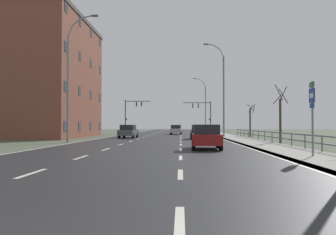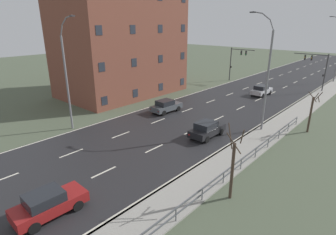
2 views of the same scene
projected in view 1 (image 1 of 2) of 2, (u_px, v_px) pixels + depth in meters
name	position (u px, v px, depth m)	size (l,w,h in m)	color
ground_plane	(165.00, 136.00, 51.37)	(160.00, 160.00, 0.12)	#4C5642
road_asphalt_strip	(168.00, 133.00, 63.36)	(14.00, 120.00, 0.03)	#232326
sidewalk_right	(215.00, 133.00, 63.05)	(3.00, 120.00, 0.12)	gray
guardrail	(276.00, 136.00, 27.38)	(0.07, 38.20, 1.00)	#515459
street_lamp_midground	(222.00, 91.00, 42.80)	(2.57, 0.24, 11.65)	slate
street_lamp_distant	(205.00, 106.00, 74.81)	(2.72, 0.24, 11.68)	slate
street_lamp_left_bank	(70.00, 80.00, 30.55)	(2.76, 0.24, 11.26)	slate
highway_sign	(312.00, 109.00, 15.99)	(0.09, 0.68, 3.55)	slate
traffic_signal_right	(204.00, 111.00, 65.39)	(5.24, 0.36, 6.00)	#38383A
traffic_signal_left	(131.00, 111.00, 63.91)	(4.67, 0.36, 6.17)	#38383A
car_near_left	(206.00, 137.00, 21.95)	(1.93, 4.15, 1.57)	maroon
car_distant	(199.00, 132.00, 37.59)	(1.85, 4.11, 1.57)	black
car_mid_centre	(128.00, 131.00, 41.01)	(2.01, 4.19, 1.57)	#474C51
car_near_right	(176.00, 130.00, 56.67)	(1.92, 4.15, 1.57)	#B7B7BC
brick_building	(41.00, 78.00, 44.36)	(11.82, 18.15, 15.05)	brown
bare_tree_mid	(280.00, 117.00, 30.16)	(1.15, 1.23, 5.08)	#423328
bare_tree_far	(250.00, 121.00, 45.27)	(1.20, 1.29, 4.34)	#423328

